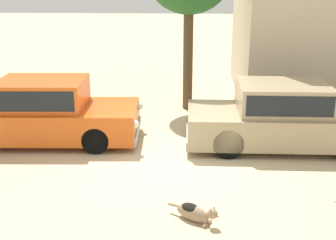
% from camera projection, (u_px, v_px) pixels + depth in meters
% --- Properties ---
extents(ground_plane, '(80.00, 80.00, 0.00)m').
position_uv_depth(ground_plane, '(162.00, 162.00, 9.48)').
color(ground_plane, '#CCB78E').
extents(parked_sedan_nearest, '(4.60, 2.02, 1.52)m').
position_uv_depth(parked_sedan_nearest, '(45.00, 111.00, 10.53)').
color(parked_sedan_nearest, '#D15619').
rests_on(parked_sedan_nearest, ground_plane).
extents(parked_sedan_second, '(4.58, 1.87, 1.50)m').
position_uv_depth(parked_sedan_second, '(283.00, 116.00, 10.21)').
color(parked_sedan_second, tan).
rests_on(parked_sedan_second, ground_plane).
extents(stray_dog_spotted, '(0.87, 0.59, 0.36)m').
position_uv_depth(stray_dog_spotted, '(195.00, 212.00, 7.16)').
color(stray_dog_spotted, '#997F60').
rests_on(stray_dog_spotted, ground_plane).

